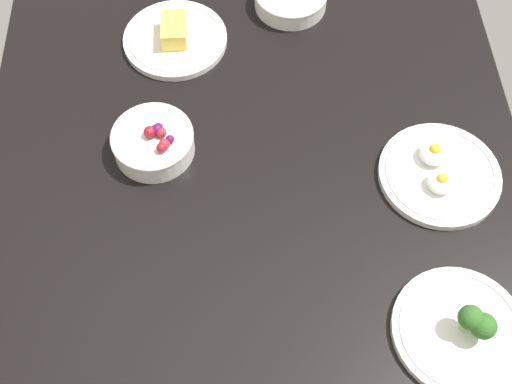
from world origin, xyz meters
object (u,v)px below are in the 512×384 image
at_px(bowl_berries, 153,142).
at_px(plate_cheese, 175,37).
at_px(plate_eggs, 439,173).
at_px(plate_broccoli, 462,329).

bearing_deg(bowl_berries, plate_cheese, -7.30).
relative_size(plate_eggs, plate_broccoli, 1.03).
height_order(plate_broccoli, bowl_berries, plate_broccoli).
bearing_deg(plate_broccoli, plate_cheese, 35.52).
distance_m(plate_eggs, plate_broccoli, 0.28).
distance_m(plate_cheese, bowl_berries, 0.26).
xyz_separation_m(plate_cheese, plate_eggs, (-0.34, -0.46, -0.00)).
height_order(plate_cheese, plate_broccoli, plate_broccoli).
relative_size(plate_cheese, plate_broccoli, 0.99).
xyz_separation_m(plate_eggs, bowl_berries, (0.08, 0.49, 0.01)).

